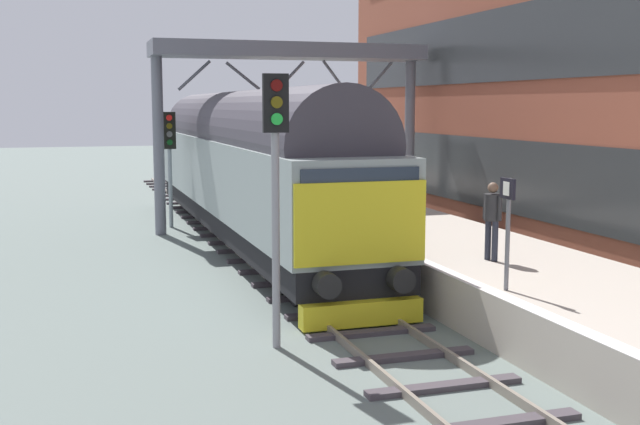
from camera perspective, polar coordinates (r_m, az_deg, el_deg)
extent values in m
plane|color=slate|center=(17.05, 0.94, -6.71)|extent=(140.00, 140.00, 0.00)
cube|color=gray|center=(16.82, -1.39, -6.65)|extent=(0.07, 60.00, 0.15)
cube|color=gray|center=(17.27, 3.21, -6.28)|extent=(0.07, 60.00, 0.15)
cube|color=#443C42|center=(11.16, 12.43, -14.57)|extent=(2.50, 0.26, 0.09)
cube|color=#443C42|center=(12.39, 8.88, -12.19)|extent=(2.50, 0.26, 0.09)
cube|color=#443C42|center=(13.68, 6.03, -10.22)|extent=(2.50, 0.26, 0.09)
cube|color=#443C42|center=(15.00, 3.71, -8.57)|extent=(2.50, 0.26, 0.09)
cube|color=#443C42|center=(16.35, 1.78, -7.18)|extent=(2.50, 0.26, 0.09)
cube|color=#443C42|center=(17.73, 0.16, -6.00)|extent=(2.50, 0.26, 0.09)
cube|color=#443C42|center=(19.13, -1.22, -4.98)|extent=(2.50, 0.26, 0.09)
cube|color=#443C42|center=(20.54, -2.40, -4.11)|extent=(2.50, 0.26, 0.09)
cube|color=#443C42|center=(21.96, -3.44, -3.34)|extent=(2.50, 0.26, 0.09)
cube|color=#443C42|center=(23.39, -4.34, -2.67)|extent=(2.50, 0.26, 0.09)
cube|color=#443C42|center=(24.83, -5.14, -2.07)|extent=(2.50, 0.26, 0.09)
cube|color=#443C42|center=(26.28, -5.85, -1.54)|extent=(2.50, 0.26, 0.09)
cube|color=#443C42|center=(27.73, -6.49, -1.06)|extent=(2.50, 0.26, 0.09)
cube|color=#443C42|center=(29.19, -7.06, -0.64)|extent=(2.50, 0.26, 0.09)
cube|color=#443C42|center=(30.65, -7.58, -0.25)|extent=(2.50, 0.26, 0.09)
cube|color=#443C42|center=(32.12, -8.05, 0.10)|extent=(2.50, 0.26, 0.09)
cube|color=#443C42|center=(33.58, -8.48, 0.43)|extent=(2.50, 0.26, 0.09)
cube|color=#443C42|center=(35.05, -8.87, 0.72)|extent=(2.50, 0.26, 0.09)
cube|color=#443C42|center=(36.53, -9.24, 0.99)|extent=(2.50, 0.26, 0.09)
cube|color=#443C42|center=(38.00, -9.57, 1.24)|extent=(2.50, 0.26, 0.09)
cube|color=#443C42|center=(39.48, -9.88, 1.47)|extent=(2.50, 0.26, 0.09)
cube|color=#443C42|center=(40.96, -10.17, 1.69)|extent=(2.50, 0.26, 0.09)
cube|color=#443C42|center=(42.44, -10.43, 1.89)|extent=(2.50, 0.26, 0.09)
cube|color=#443C42|center=(43.92, -10.68, 2.07)|extent=(2.50, 0.26, 0.09)
cube|color=#443C42|center=(45.40, -10.92, 2.24)|extent=(2.50, 0.26, 0.09)
cube|color=#B7AC9E|center=(18.38, 11.68, -4.22)|extent=(4.00, 44.00, 1.00)
cube|color=white|center=(17.46, 6.41, -3.04)|extent=(0.30, 44.00, 0.01)
cube|color=#333739|center=(22.61, 16.02, 2.06)|extent=(0.06, 27.69, 2.18)
cube|color=#333739|center=(22.58, 16.39, 11.93)|extent=(0.06, 27.69, 2.18)
cube|color=black|center=(24.84, -5.23, -0.26)|extent=(2.56, 19.97, 0.60)
cube|color=gray|center=(24.69, -5.26, 2.84)|extent=(2.70, 19.97, 2.10)
cylinder|color=#39343D|center=(24.61, -5.30, 5.70)|extent=(2.56, 18.38, 2.57)
cube|color=yellow|center=(15.12, 2.95, -0.76)|extent=(2.65, 0.08, 1.58)
cube|color=#232D3D|center=(15.05, 2.94, 1.99)|extent=(2.38, 0.04, 0.64)
cube|color=#232D3D|center=(24.99, -2.20, 3.62)|extent=(0.04, 13.98, 0.44)
cylinder|color=black|center=(14.89, 0.49, -5.20)|extent=(0.48, 0.35, 0.48)
cylinder|color=black|center=(15.41, 5.82, -4.79)|extent=(0.48, 0.35, 0.48)
cube|color=yellow|center=(15.42, 2.98, -7.18)|extent=(2.43, 0.36, 0.47)
cylinder|color=black|center=(17.19, 0.64, -4.81)|extent=(1.64, 1.04, 1.04)
cylinder|color=black|center=(18.22, -0.45, -4.10)|extent=(1.64, 1.04, 1.04)
cylinder|color=black|center=(19.25, -1.42, -3.46)|extent=(1.64, 1.04, 1.04)
cylinder|color=black|center=(30.61, -7.60, 0.64)|extent=(1.64, 1.04, 1.04)
cylinder|color=black|center=(31.68, -7.95, 0.87)|extent=(1.64, 1.04, 1.04)
cylinder|color=black|center=(32.76, -8.28, 1.09)|extent=(1.64, 1.04, 1.04)
cylinder|color=gray|center=(13.77, -3.19, -0.07)|extent=(0.14, 0.14, 4.77)
cube|color=black|center=(13.59, -3.19, 7.81)|extent=(0.44, 0.10, 0.99)
cylinder|color=#500807|center=(13.53, -3.13, 9.06)|extent=(0.20, 0.06, 0.20)
cylinder|color=#53470A|center=(13.53, -3.12, 7.87)|extent=(0.20, 0.06, 0.20)
cylinder|color=green|center=(13.53, -3.12, 6.69)|extent=(0.20, 0.06, 0.20)
cylinder|color=gray|center=(28.16, -10.67, 3.00)|extent=(0.14, 0.14, 4.01)
cube|color=black|center=(28.02, -10.73, 5.78)|extent=(0.44, 0.10, 1.27)
cylinder|color=red|center=(27.95, -10.74, 6.67)|extent=(0.20, 0.06, 0.20)
cylinder|color=#53470A|center=(27.96, -10.72, 6.10)|extent=(0.20, 0.06, 0.20)
cylinder|color=#50504E|center=(27.97, -10.71, 5.52)|extent=(0.20, 0.06, 0.20)
cylinder|color=#0A3E13|center=(27.98, -10.69, 4.95)|extent=(0.20, 0.06, 0.20)
cylinder|color=slate|center=(14.30, 13.27, -1.54)|extent=(0.08, 0.08, 1.97)
cube|color=black|center=(14.19, 13.27, 1.68)|extent=(0.05, 0.44, 0.36)
cube|color=white|center=(14.17, 13.17, 1.67)|extent=(0.01, 0.20, 0.24)
cylinder|color=#292D3A|center=(17.00, 12.39, -2.01)|extent=(0.13, 0.13, 0.84)
cylinder|color=#292D3A|center=(17.14, 11.92, -1.92)|extent=(0.13, 0.13, 0.84)
cylinder|color=#2A2A2C|center=(16.97, 12.22, 0.37)|extent=(0.42, 0.42, 0.56)
sphere|color=brown|center=(16.92, 12.26, 1.75)|extent=(0.22, 0.22, 0.22)
cylinder|color=#2A2A2C|center=(16.82, 12.73, 0.29)|extent=(0.09, 0.09, 0.52)
cylinder|color=#2A2A2C|center=(17.12, 11.72, 0.45)|extent=(0.09, 0.09, 0.52)
cylinder|color=slate|center=(26.57, -11.46, 4.64)|extent=(0.36, 0.36, 5.80)
cylinder|color=slate|center=(28.92, 6.41, 4.98)|extent=(0.36, 0.36, 5.80)
cube|color=slate|center=(27.44, -2.18, 11.47)|extent=(9.30, 2.00, 0.50)
cylinder|color=slate|center=(26.71, -8.98, 9.66)|extent=(1.11, 0.10, 1.01)
cylinder|color=slate|center=(27.01, -5.53, 9.69)|extent=(1.17, 0.10, 0.94)
cylinder|color=slate|center=(27.39, -2.17, 9.69)|extent=(1.05, 0.10, 1.07)
cylinder|color=slate|center=(27.87, 1.09, 9.66)|extent=(0.95, 0.10, 1.16)
cylinder|color=slate|center=(28.43, 4.23, 9.60)|extent=(1.02, 0.10, 1.10)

